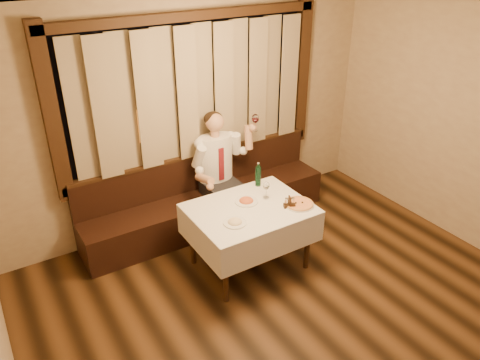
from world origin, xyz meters
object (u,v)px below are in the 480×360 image
seated_man (219,164)px  green_bottle (258,176)px  banquette (206,202)px  dining_table (250,216)px  pasta_cream (235,220)px  pizza (299,204)px  cruet_caddy (289,203)px  pasta_red (246,199)px

seated_man → green_bottle: bearing=-71.2°
banquette → seated_man: size_ratio=2.15×
dining_table → pasta_cream: 0.37m
pizza → seated_man: size_ratio=0.22×
banquette → green_bottle: 0.93m
banquette → dining_table: 1.08m
dining_table → cruet_caddy: (0.36, -0.21, 0.15)m
seated_man → cruet_caddy: bearing=-79.7°
pasta_cream → green_bottle: 0.84m
pizza → green_bottle: 0.62m
banquette → dining_table: banquette is taller
pizza → seated_man: seated_man is taller
pizza → pasta_red: pasta_red is taller
cruet_caddy → seated_man: size_ratio=0.09×
pasta_cream → seated_man: (0.45, 1.11, 0.07)m
pizza → dining_table: bearing=154.5°
green_bottle → cruet_caddy: bearing=-88.6°
banquette → pasta_cream: bearing=-103.7°
dining_table → cruet_caddy: size_ratio=9.42×
dining_table → pizza: bearing=-25.5°
pasta_red → dining_table: bearing=-104.5°
green_bottle → cruet_caddy: green_bottle is taller
banquette → pizza: bearing=-69.0°
pasta_red → pasta_cream: bearing=-137.6°
green_bottle → pasta_cream: bearing=-139.7°
cruet_caddy → pasta_red: bearing=157.9°
pasta_cream → seated_man: 1.20m
banquette → pasta_cream: 1.32m
green_bottle → seated_man: 0.60m
pasta_red → pasta_cream: pasta_red is taller
green_bottle → pizza: bearing=-77.7°
cruet_caddy → pizza: bearing=13.6°
banquette → pizza: (0.48, -1.25, 0.46)m
banquette → dining_table: bearing=-90.0°
pasta_red → green_bottle: bearing=38.1°
banquette → dining_table: size_ratio=2.52×
pizza → green_bottle: bearing=102.3°
green_bottle → seated_man: bearing=108.8°
banquette → seated_man: bearing=-30.1°
dining_table → cruet_caddy: 0.45m
pasta_red → pasta_cream: size_ratio=1.06×
dining_table → pasta_red: bearing=75.5°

